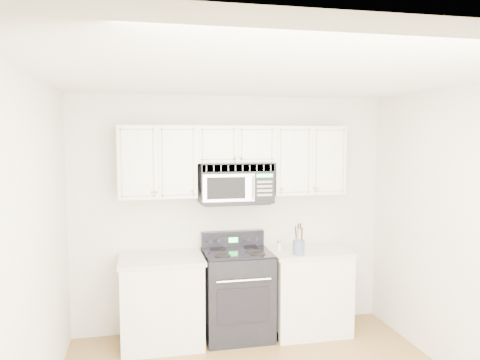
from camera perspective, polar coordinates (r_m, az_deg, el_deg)
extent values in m
cube|color=silver|center=(3.51, 4.54, 12.60)|extent=(3.50, 3.50, 0.01)
cube|color=silver|center=(5.25, -1.03, -4.07)|extent=(3.50, 0.01, 2.60)
cube|color=silver|center=(2.06, 19.19, -19.46)|extent=(3.50, 0.01, 2.60)
cube|color=silver|center=(3.53, -24.42, -9.17)|extent=(0.01, 3.50, 2.60)
cube|color=silver|center=(4.40, 26.96, -6.46)|extent=(0.01, 3.50, 2.60)
cube|color=white|center=(5.07, -9.50, -14.53)|extent=(0.82, 0.63, 0.88)
cube|color=beige|center=(4.94, -9.58, -9.49)|extent=(0.86, 0.65, 0.04)
cube|color=black|center=(5.25, -9.45, -18.39)|extent=(0.82, 0.55, 0.10)
cube|color=white|center=(5.38, 8.29, -13.36)|extent=(0.82, 0.63, 0.88)
cube|color=beige|center=(5.25, 8.36, -8.59)|extent=(0.86, 0.65, 0.04)
cube|color=black|center=(5.55, 8.08, -17.05)|extent=(0.82, 0.55, 0.10)
cube|color=black|center=(5.17, -0.33, -13.83)|extent=(0.70, 0.60, 0.92)
cube|color=black|center=(4.89, 0.43, -15.08)|extent=(0.54, 0.01, 0.37)
cylinder|color=silver|center=(4.78, 0.50, -12.15)|extent=(0.56, 0.02, 0.02)
cube|color=black|center=(5.04, -0.33, -8.82)|extent=(0.70, 0.60, 0.02)
cube|color=black|center=(5.27, -0.91, -7.22)|extent=(0.70, 0.08, 0.19)
cube|color=#26D445|center=(5.23, -0.82, -7.33)|extent=(0.10, 0.00, 0.06)
cube|color=white|center=(4.93, -10.06, 2.20)|extent=(0.80, 0.33, 0.75)
cube|color=white|center=(5.25, 8.13, 2.41)|extent=(0.80, 0.33, 0.75)
cube|color=white|center=(5.02, -0.68, 4.39)|extent=(0.84, 0.33, 0.39)
sphere|color=gold|center=(4.77, -10.17, -1.46)|extent=(0.03, 0.03, 0.03)
sphere|color=gold|center=(4.79, -5.86, -1.37)|extent=(0.03, 0.03, 0.03)
sphere|color=gold|center=(4.99, 5.17, -1.11)|extent=(0.03, 0.03, 0.03)
sphere|color=gold|center=(5.11, 9.03, -1.00)|extent=(0.03, 0.03, 0.03)
sphere|color=gold|center=(4.84, -0.59, 2.76)|extent=(0.03, 0.03, 0.03)
sphere|color=gold|center=(4.85, 0.11, 2.76)|extent=(0.03, 0.03, 0.03)
cylinder|color=#AF1B17|center=(4.84, -0.56, 2.11)|extent=(0.00, 0.00, 0.11)
sphere|color=gold|center=(4.84, -0.56, 1.40)|extent=(0.04, 0.04, 0.04)
cube|color=black|center=(5.02, -0.58, -0.31)|extent=(0.78, 0.39, 0.43)
cube|color=#A3A29A|center=(4.82, -0.14, 1.48)|extent=(0.76, 0.01, 0.08)
cube|color=silver|center=(4.81, -1.35, -0.98)|extent=(0.54, 0.01, 0.29)
cube|color=black|center=(4.80, -1.69, -1.00)|extent=(0.40, 0.01, 0.22)
cube|color=black|center=(4.89, 3.01, -0.88)|extent=(0.21, 0.01, 0.29)
cube|color=#26D445|center=(4.87, 3.03, 0.55)|extent=(0.17, 0.00, 0.04)
cylinder|color=silver|center=(4.83, 1.72, -0.96)|extent=(0.02, 0.02, 0.25)
cylinder|color=slate|center=(4.99, 7.16, -8.16)|extent=(0.12, 0.12, 0.15)
cylinder|color=#9B6E4C|center=(4.98, 7.54, -7.28)|extent=(0.01, 0.01, 0.27)
cylinder|color=black|center=(4.99, 6.87, -7.13)|extent=(0.01, 0.01, 0.29)
cylinder|color=#9B6E4C|center=(4.94, 7.10, -7.15)|extent=(0.01, 0.01, 0.31)
cylinder|color=black|center=(4.98, 7.54, -7.28)|extent=(0.01, 0.01, 0.27)
cylinder|color=#9B6E4C|center=(4.99, 6.87, -7.13)|extent=(0.01, 0.01, 0.29)
cylinder|color=white|center=(5.14, 4.81, -8.11)|extent=(0.04, 0.04, 0.09)
cylinder|color=silver|center=(5.13, 4.81, -7.53)|extent=(0.05, 0.05, 0.02)
cylinder|color=white|center=(5.08, 6.82, -8.29)|extent=(0.04, 0.04, 0.09)
cylinder|color=silver|center=(5.07, 6.82, -7.72)|extent=(0.04, 0.04, 0.02)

